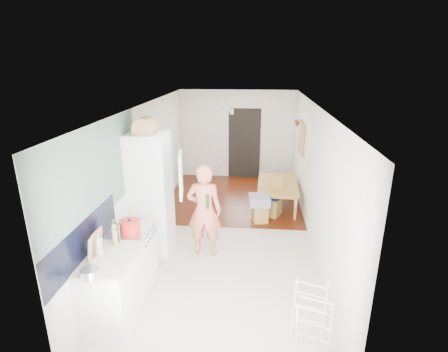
% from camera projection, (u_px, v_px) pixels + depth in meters
% --- Properties ---
extents(room_shell, '(3.20, 7.00, 2.50)m').
position_uv_depth(room_shell, '(228.00, 173.00, 6.59)').
color(room_shell, white).
rests_on(room_shell, ground).
extents(floor, '(3.20, 7.00, 0.01)m').
position_uv_depth(floor, '(227.00, 232.00, 6.99)').
color(floor, beige).
rests_on(floor, ground).
extents(wood_floor_overlay, '(3.20, 3.30, 0.01)m').
position_uv_depth(wood_floor_overlay, '(233.00, 197.00, 8.73)').
color(wood_floor_overlay, '#511306').
rests_on(wood_floor_overlay, room_shell).
extents(sage_wall_panel, '(0.02, 3.00, 1.30)m').
position_uv_depth(sage_wall_panel, '(97.00, 173.00, 4.65)').
color(sage_wall_panel, slate).
rests_on(sage_wall_panel, room_shell).
extents(tile_splashback, '(0.02, 1.90, 0.50)m').
position_uv_depth(tile_splashback, '(85.00, 240.00, 4.35)').
color(tile_splashback, black).
rests_on(tile_splashback, room_shell).
extents(doorway_recess, '(0.90, 0.04, 2.00)m').
position_uv_depth(doorway_recess, '(244.00, 144.00, 9.94)').
color(doorway_recess, black).
rests_on(doorway_recess, room_shell).
extents(base_cabinet, '(0.60, 0.90, 0.86)m').
position_uv_depth(base_cabinet, '(113.00, 290.00, 4.56)').
color(base_cabinet, white).
rests_on(base_cabinet, room_shell).
extents(worktop, '(0.62, 0.92, 0.06)m').
position_uv_depth(worktop, '(109.00, 259.00, 4.41)').
color(worktop, silver).
rests_on(worktop, room_shell).
extents(range_cooker, '(0.60, 0.60, 0.88)m').
position_uv_depth(range_cooker, '(132.00, 258.00, 5.26)').
color(range_cooker, white).
rests_on(range_cooker, room_shell).
extents(cooker_top, '(0.60, 0.60, 0.04)m').
position_uv_depth(cooker_top, '(129.00, 231.00, 5.11)').
color(cooker_top, silver).
rests_on(cooker_top, room_shell).
extents(fridge_housing, '(0.66, 0.66, 2.15)m').
position_uv_depth(fridge_housing, '(151.00, 194.00, 6.02)').
color(fridge_housing, white).
rests_on(fridge_housing, room_shell).
extents(fridge_door, '(0.14, 0.56, 0.70)m').
position_uv_depth(fridge_door, '(181.00, 175.00, 5.53)').
color(fridge_door, white).
rests_on(fridge_door, room_shell).
extents(fridge_interior, '(0.02, 0.52, 0.66)m').
position_uv_depth(fridge_interior, '(167.00, 169.00, 5.84)').
color(fridge_interior, white).
rests_on(fridge_interior, room_shell).
extents(pinboard, '(0.03, 0.90, 0.70)m').
position_uv_depth(pinboard, '(302.00, 137.00, 8.16)').
color(pinboard, tan).
rests_on(pinboard, room_shell).
extents(pinboard_frame, '(0.00, 0.94, 0.74)m').
position_uv_depth(pinboard_frame, '(301.00, 137.00, 8.16)').
color(pinboard_frame, '#AB7F36').
rests_on(pinboard_frame, room_shell).
extents(wall_sconce, '(0.18, 0.18, 0.16)m').
position_uv_depth(wall_sconce, '(297.00, 124.00, 8.71)').
color(wall_sconce, maroon).
rests_on(wall_sconce, room_shell).
extents(person, '(0.71, 0.47, 1.95)m').
position_uv_depth(person, '(204.00, 203.00, 5.93)').
color(person, '#EA725A').
rests_on(person, floor).
extents(dining_table, '(0.80, 1.39, 0.48)m').
position_uv_depth(dining_table, '(278.00, 197.00, 8.14)').
color(dining_table, '#AB7F36').
rests_on(dining_table, floor).
extents(dining_chair, '(0.47, 0.47, 0.85)m').
position_uv_depth(dining_chair, '(272.00, 198.00, 7.61)').
color(dining_chair, '#AB7F36').
rests_on(dining_chair, floor).
extents(stool, '(0.36, 0.36, 0.40)m').
position_uv_depth(stool, '(260.00, 213.00, 7.37)').
color(stool, '#AB7F36').
rests_on(stool, floor).
extents(grey_drape, '(0.47, 0.47, 0.19)m').
position_uv_depth(grey_drape, '(259.00, 200.00, 7.29)').
color(grey_drape, gray).
rests_on(grey_drape, stool).
extents(drying_rack, '(0.49, 0.47, 0.77)m').
position_uv_depth(drying_rack, '(311.00, 319.00, 4.11)').
color(drying_rack, white).
rests_on(drying_rack, floor).
extents(bread_bin, '(0.41, 0.39, 0.19)m').
position_uv_depth(bread_bin, '(145.00, 128.00, 5.59)').
color(bread_bin, tan).
rests_on(bread_bin, fridge_housing).
extents(red_casserole, '(0.33, 0.33, 0.17)m').
position_uv_depth(red_casserole, '(130.00, 226.00, 5.02)').
color(red_casserole, red).
rests_on(red_casserole, cooker_top).
extents(steel_pan, '(0.23, 0.23, 0.10)m').
position_uv_depth(steel_pan, '(90.00, 273.00, 3.98)').
color(steel_pan, silver).
rests_on(steel_pan, worktop).
extents(held_bottle, '(0.05, 0.05, 0.25)m').
position_uv_depth(held_bottle, '(208.00, 202.00, 5.78)').
color(held_bottle, '#1C3F1F').
rests_on(held_bottle, person).
extents(bottle_a, '(0.07, 0.07, 0.28)m').
position_uv_depth(bottle_a, '(99.00, 245.00, 4.42)').
color(bottle_a, '#1C3F1F').
rests_on(bottle_a, worktop).
extents(bottle_b, '(0.06, 0.06, 0.27)m').
position_uv_depth(bottle_b, '(116.00, 233.00, 4.72)').
color(bottle_b, '#1C3F1F').
rests_on(bottle_b, worktop).
extents(bottle_c, '(0.13, 0.13, 0.25)m').
position_uv_depth(bottle_c, '(99.00, 246.00, 4.41)').
color(bottle_c, beige).
rests_on(bottle_c, worktop).
extents(pepper_mill_front, '(0.07, 0.07, 0.24)m').
position_uv_depth(pepper_mill_front, '(115.00, 237.00, 4.65)').
color(pepper_mill_front, tan).
rests_on(pepper_mill_front, worktop).
extents(pepper_mill_back, '(0.06, 0.06, 0.22)m').
position_uv_depth(pepper_mill_back, '(115.00, 231.00, 4.83)').
color(pepper_mill_back, tan).
rests_on(pepper_mill_back, worktop).
extents(chopping_boards, '(0.10, 0.26, 0.35)m').
position_uv_depth(chopping_boards, '(95.00, 245.00, 4.34)').
color(chopping_boards, tan).
rests_on(chopping_boards, worktop).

